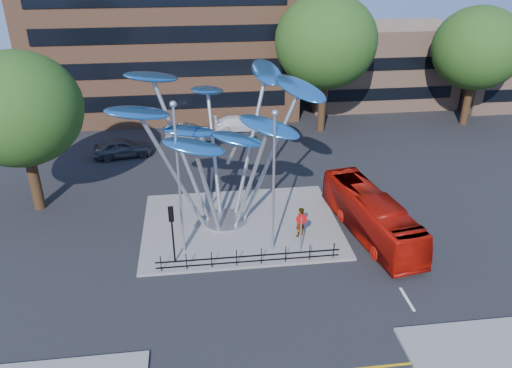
{
  "coord_description": "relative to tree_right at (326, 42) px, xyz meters",
  "views": [
    {
      "loc": [
        -3.44,
        -20.48,
        16.23
      ],
      "look_at": [
        -0.32,
        4.0,
        3.87
      ],
      "focal_mm": 35.0,
      "sensor_mm": 36.0,
      "label": 1
    }
  ],
  "objects": [
    {
      "name": "ground",
      "position": [
        -8.0,
        -22.0,
        -8.04
      ],
      "size": [
        120.0,
        120.0,
        0.0
      ],
      "primitive_type": "plane",
      "color": "black",
      "rests_on": "ground"
    },
    {
      "name": "parked_car_left",
      "position": [
        -17.46,
        -3.97,
        -7.25
      ],
      "size": [
        4.85,
        2.57,
        1.57
      ],
      "primitive_type": "imported",
      "rotation": [
        0.0,
        0.0,
        1.73
      ],
      "color": "#414449",
      "rests_on": "ground"
    },
    {
      "name": "tree_right",
      "position": [
        0.0,
        0.0,
        0.0
      ],
      "size": [
        8.8,
        8.8,
        12.11
      ],
      "color": "black",
      "rests_on": "ground"
    },
    {
      "name": "parked_car_mid",
      "position": [
        -12.0,
        -0.95,
        -7.35
      ],
      "size": [
        4.31,
        1.9,
        1.38
      ],
      "primitive_type": "imported",
      "rotation": [
        0.0,
        0.0,
        1.46
      ],
      "color": "#9A9DA1",
      "rests_on": "ground"
    },
    {
      "name": "no_entry_sign_island",
      "position": [
        -6.0,
        -19.48,
        -6.22
      ],
      "size": [
        0.6,
        0.1,
        2.45
      ],
      "color": "#9EA0A5",
      "rests_on": "traffic_island"
    },
    {
      "name": "parked_car_right",
      "position": [
        -7.5,
        1.0,
        -7.38
      ],
      "size": [
        4.61,
        2.02,
        1.32
      ],
      "primitive_type": "imported",
      "rotation": [
        0.0,
        0.0,
        1.61
      ],
      "color": "white",
      "rests_on": "ground"
    },
    {
      "name": "traffic_island",
      "position": [
        -9.0,
        -16.0,
        -7.96
      ],
      "size": [
        12.0,
        9.0,
        0.15
      ],
      "primitive_type": "cube",
      "color": "slate",
      "rests_on": "ground"
    },
    {
      "name": "traffic_light_island",
      "position": [
        -13.0,
        -19.5,
        -5.42
      ],
      "size": [
        0.28,
        0.18,
        3.42
      ],
      "color": "black",
      "rests_on": "traffic_island"
    },
    {
      "name": "tree_left",
      "position": [
        -22.0,
        -12.0,
        -1.24
      ],
      "size": [
        7.6,
        7.6,
        10.32
      ],
      "color": "black",
      "rests_on": "ground"
    },
    {
      "name": "low_building_near",
      "position": [
        8.0,
        8.0,
        -4.04
      ],
      "size": [
        15.0,
        8.0,
        8.0
      ],
      "primitive_type": "cube",
      "color": "tan",
      "rests_on": "ground"
    },
    {
      "name": "tree_far",
      "position": [
        14.0,
        0.0,
        -0.93
      ],
      "size": [
        8.0,
        8.0,
        10.81
      ],
      "color": "black",
      "rests_on": "ground"
    },
    {
      "name": "street_lamp_left",
      "position": [
        -12.5,
        -18.5,
        -2.68
      ],
      "size": [
        0.36,
        0.36,
        8.8
      ],
      "color": "#9EA0A5",
      "rests_on": "traffic_island"
    },
    {
      "name": "red_bus",
      "position": [
        -1.4,
        -17.88,
        -6.72
      ],
      "size": [
        3.67,
        9.66,
        2.63
      ],
      "primitive_type": "imported",
      "rotation": [
        0.0,
        0.0,
        0.16
      ],
      "color": "#A81007",
      "rests_on": "ground"
    },
    {
      "name": "street_lamp_right",
      "position": [
        -7.5,
        -19.0,
        -2.94
      ],
      "size": [
        0.36,
        0.36,
        8.3
      ],
      "color": "#9EA0A5",
      "rests_on": "traffic_island"
    },
    {
      "name": "pedestrian",
      "position": [
        -5.68,
        -17.79,
        -6.94
      ],
      "size": [
        0.82,
        0.79,
        1.89
      ],
      "primitive_type": "imported",
      "rotation": [
        0.0,
        0.0,
        3.82
      ],
      "color": "gray",
      "rests_on": "traffic_island"
    },
    {
      "name": "leaf_sculpture",
      "position": [
        -10.07,
        -15.32,
        -1.16
      ],
      "size": [
        12.72,
        9.54,
        9.51
      ],
      "color": "#9EA0A5",
      "rests_on": "traffic_island"
    },
    {
      "name": "pedestrian_railing_front",
      "position": [
        -9.0,
        -20.3,
        -7.48
      ],
      "size": [
        10.0,
        0.06,
        1.0
      ],
      "color": "black",
      "rests_on": "traffic_island"
    }
  ]
}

